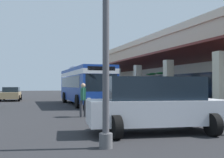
{
  "coord_description": "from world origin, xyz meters",
  "views": [
    {
      "loc": [
        27.77,
        -5.13,
        1.69
      ],
      "look_at": [
        5.76,
        2.14,
        2.18
      ],
      "focal_mm": 45.67,
      "sensor_mm": 36.0,
      "label": 1
    }
  ],
  "objects": [
    {
      "name": "potted_palm",
      "position": [
        8.32,
        4.8,
        0.64
      ],
      "size": [
        2.04,
        1.5,
        2.68
      ],
      "color": "gray",
      "rests_on": "ground"
    },
    {
      "name": "parked_sedan_tan",
      "position": [
        -4.75,
        -5.83,
        0.75
      ],
      "size": [
        4.52,
        2.23,
        1.47
      ],
      "color": "#9E845B",
      "rests_on": "ground"
    },
    {
      "name": "ground",
      "position": [
        0.0,
        8.0,
        0.0
      ],
      "size": [
        120.0,
        120.0,
        0.0
      ],
      "primitive_type": "plane",
      "color": "#262628"
    },
    {
      "name": "parked_suv_white",
      "position": [
        18.69,
        -0.53,
        1.02
      ],
      "size": [
        3.16,
        5.03,
        1.97
      ],
      "color": "silver",
      "rests_on": "ground"
    },
    {
      "name": "plaza_building",
      "position": [
        2.48,
        12.72,
        3.4
      ],
      "size": [
        32.0,
        13.71,
        6.8
      ],
      "color": "beige",
      "rests_on": "ground"
    },
    {
      "name": "curb_strip",
      "position": [
        2.48,
        3.11,
        0.06
      ],
      "size": [
        38.04,
        0.5,
        0.12
      ],
      "primitive_type": "cube",
      "color": "#9E998E",
      "rests_on": "ground"
    },
    {
      "name": "pedestrian",
      "position": [
        12.97,
        -1.85,
        1.02
      ],
      "size": [
        0.7,
        0.41,
        1.79
      ],
      "color": "#38383D",
      "rests_on": "ground"
    },
    {
      "name": "transit_bus",
      "position": [
        3.64,
        0.33,
        1.85
      ],
      "size": [
        11.24,
        2.93,
        3.34
      ],
      "color": "#193D9E",
      "rests_on": "ground"
    }
  ]
}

